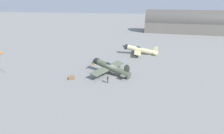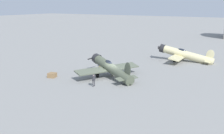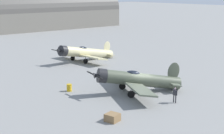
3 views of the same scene
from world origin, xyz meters
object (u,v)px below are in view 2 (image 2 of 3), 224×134
ground_crew_mechanic (94,79)px  fuel_drum (101,64)px  airplane_mid_apron (184,55)px  airplane_foreground (110,68)px  equipment_crate (52,75)px

ground_crew_mechanic → fuel_drum: ground_crew_mechanic is taller
airplane_mid_apron → ground_crew_mechanic: size_ratio=7.02×
airplane_mid_apron → ground_crew_mechanic: bearing=73.2°
airplane_foreground → airplane_mid_apron: 19.08m
airplane_foreground → airplane_mid_apron: bearing=-83.2°
airplane_foreground → ground_crew_mechanic: airplane_foreground is taller
airplane_mid_apron → fuel_drum: (12.29, -11.84, -0.96)m
fuel_drum → airplane_foreground: bearing=43.8°
airplane_mid_apron → ground_crew_mechanic: (23.13, -5.98, -0.37)m
airplane_mid_apron → fuel_drum: airplane_mid_apron is taller
ground_crew_mechanic → equipment_crate: (-0.58, -8.29, -0.65)m
ground_crew_mechanic → fuel_drum: 12.33m
airplane_foreground → fuel_drum: 7.95m
airplane_mid_apron → equipment_crate: airplane_mid_apron is taller
airplane_foreground → equipment_crate: airplane_foreground is taller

